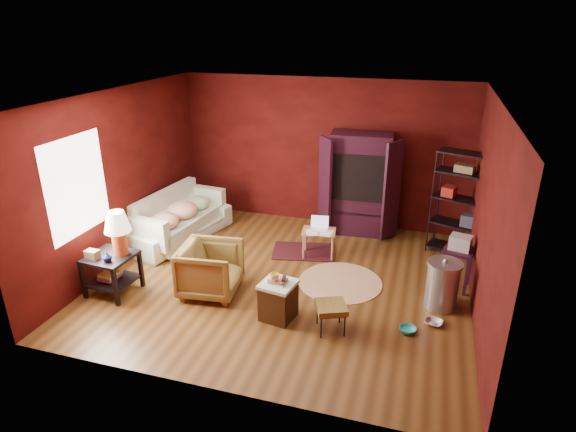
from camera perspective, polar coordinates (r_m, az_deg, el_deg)
name	(u,v)px	position (r m, az deg, el deg)	size (l,w,h in m)	color
room	(281,195)	(6.96, -0.82, 2.46)	(5.54, 5.04, 2.84)	brown
sofa	(179,219)	(8.94, -12.76, -0.35)	(2.07, 0.60, 0.81)	silver
armchair	(210,267)	(7.13, -9.18, -5.98)	(0.82, 0.76, 0.84)	black
pet_bowl_steel	(434,317)	(6.78, 16.97, -11.42)	(0.22, 0.05, 0.22)	silver
pet_bowl_turquoise	(408,325)	(6.55, 14.06, -12.43)	(0.22, 0.07, 0.22)	#2AC5C4
vase	(107,257)	(7.23, -20.65, -4.58)	(0.13, 0.14, 0.13)	#0B123B
mug	(274,276)	(6.32, -1.68, -7.15)	(0.12, 0.10, 0.12)	#F0E075
side_table	(114,245)	(7.36, -19.89, -3.25)	(0.68, 0.68, 1.26)	black
sofa_cushions	(178,218)	(8.98, -12.92, -0.29)	(1.01, 2.03, 0.82)	silver
hamper	(278,300)	(6.55, -1.17, -9.87)	(0.51, 0.51, 0.62)	#482A10
footstool	(331,308)	(6.30, 5.14, -10.81)	(0.50, 0.50, 0.39)	black
rug_round	(340,282)	(7.53, 6.20, -7.79)	(1.30, 1.30, 0.01)	beige
rug_oriental	(304,251)	(8.41, 1.90, -4.19)	(1.19, 0.91, 0.01)	#4E141C
laptop_desk	(319,233)	(8.12, 3.69, -2.04)	(0.60, 0.50, 0.69)	#CF785E
tv_armoire	(359,182)	(8.94, 8.44, 3.98)	(1.49, 0.84, 1.89)	#320E1E
wire_shelving	(461,200)	(8.47, 19.83, 1.79)	(0.96, 0.65, 1.80)	black
small_stand	(460,249)	(7.52, 19.66, -3.73)	(0.52, 0.52, 0.85)	#320E1E
trash_can	(442,285)	(7.07, 17.81, -7.74)	(0.53, 0.53, 0.76)	#BABAC3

